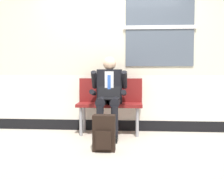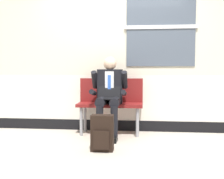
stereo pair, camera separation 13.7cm
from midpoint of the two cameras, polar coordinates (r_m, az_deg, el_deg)
The scene contains 5 objects.
ground_plane at distance 4.35m, azimuth 1.32°, elevation -10.12°, with size 18.00×18.00×0.00m, color #B2A899.
station_wall at distance 4.99m, azimuth 2.24°, elevation 9.09°, with size 5.37×0.17×3.02m.
bench_with_person at distance 4.74m, azimuth 0.54°, elevation -2.22°, with size 1.05×0.42×0.91m.
person_seated at distance 4.53m, azimuth 0.29°, elevation -0.82°, with size 0.57×0.70×1.26m.
backpack at distance 3.78m, azimuth -0.89°, elevation -8.71°, with size 0.29×0.21×0.47m.
Camera 2 is at (0.43, -4.19, 1.07)m, focal length 46.09 mm.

